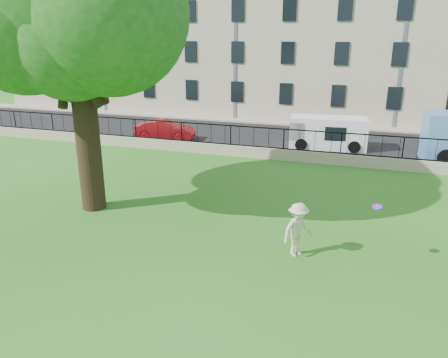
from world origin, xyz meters
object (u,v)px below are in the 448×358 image
(man, at_px, (298,230))
(frisbee, at_px, (377,207))
(red_sedan, at_px, (165,130))
(white_van, at_px, (328,133))

(man, height_order, frisbee, frisbee)
(man, xyz_separation_m, red_sedan, (-10.72, 12.96, -0.23))
(frisbee, distance_m, red_sedan, 18.14)
(red_sedan, relative_size, white_van, 0.86)
(man, bearing_deg, white_van, 40.12)
(man, height_order, white_van, white_van)
(man, relative_size, white_van, 0.39)
(man, bearing_deg, frisbee, -44.68)
(man, bearing_deg, red_sedan, 77.68)
(red_sedan, xyz_separation_m, white_van, (10.22, 1.00, 0.30))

